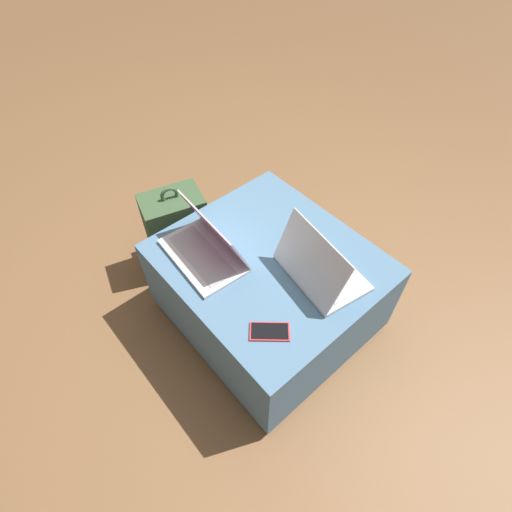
{
  "coord_description": "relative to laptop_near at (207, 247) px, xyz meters",
  "views": [
    {
      "loc": [
        0.75,
        -0.73,
        1.7
      ],
      "look_at": [
        0.01,
        -0.08,
        0.53
      ],
      "focal_mm": 28.0,
      "sensor_mm": 36.0,
      "label": 1
    }
  ],
  "objects": [
    {
      "name": "cell_phone",
      "position": [
        0.44,
        -0.05,
        -0.04
      ],
      "size": [
        0.15,
        0.15,
        0.01
      ],
      "rotation": [
        0.0,
        0.0,
        5.55
      ],
      "color": "red",
      "rests_on": "ottoman"
    },
    {
      "name": "ottoman",
      "position": [
        0.18,
        0.18,
        -0.27
      ],
      "size": [
        0.85,
        0.77,
        0.45
      ],
      "color": "#2A3D4E",
      "rests_on": "ground_plane"
    },
    {
      "name": "ground_plane",
      "position": [
        0.18,
        0.18,
        -0.49
      ],
      "size": [
        14.0,
        14.0,
        0.0
      ],
      "primitive_type": "plane",
      "color": "brown"
    },
    {
      "name": "laptop_far",
      "position": [
        0.38,
        0.26,
        0.0
      ],
      "size": [
        0.37,
        0.29,
        0.24
      ],
      "rotation": [
        0.0,
        0.0,
        2.98
      ],
      "color": "#B7B7BC",
      "rests_on": "ottoman"
    },
    {
      "name": "backpack",
      "position": [
        -0.4,
        0.07,
        -0.28
      ],
      "size": [
        0.31,
        0.33,
        0.52
      ],
      "rotation": [
        0.0,
        0.0,
        -1.85
      ],
      "color": "#385133",
      "rests_on": "ground_plane"
    },
    {
      "name": "laptop_near",
      "position": [
        0.0,
        0.0,
        0.0
      ],
      "size": [
        0.38,
        0.25,
        0.22
      ],
      "rotation": [
        0.0,
        0.0,
        -0.06
      ],
      "color": "silver",
      "rests_on": "ottoman"
    }
  ]
}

